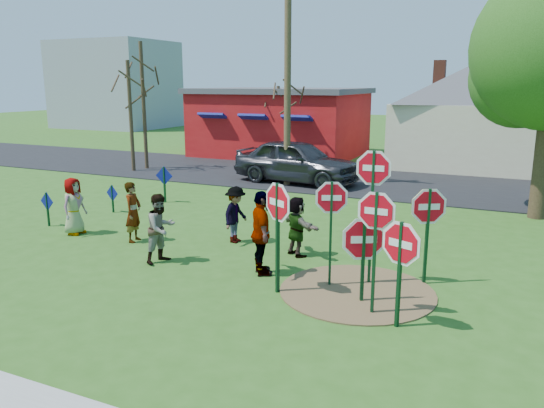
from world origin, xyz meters
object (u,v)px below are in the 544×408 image
(person_a, at_px, (74,206))
(utility_pole, at_px, (288,70))
(stop_sign_a, at_px, (278,213))
(person_b, at_px, (133,212))
(stop_sign_b, at_px, (373,183))
(suv, at_px, (297,161))
(stop_sign_d, at_px, (428,213))
(stop_sign_c, at_px, (376,225))

(person_a, relative_size, utility_pole, 0.18)
(stop_sign_a, xyz_separation_m, person_b, (-5.00, 1.67, -0.86))
(stop_sign_a, relative_size, stop_sign_b, 0.81)
(stop_sign_b, distance_m, person_a, 8.70)
(person_a, relative_size, suv, 0.30)
(stop_sign_d, height_order, utility_pole, utility_pole)
(stop_sign_a, bearing_deg, stop_sign_c, 23.87)
(stop_sign_b, relative_size, person_a, 1.84)
(stop_sign_d, xyz_separation_m, person_a, (-9.67, -0.20, -0.74))
(stop_sign_c, distance_m, suv, 13.17)
(stop_sign_d, relative_size, person_a, 1.36)
(person_a, distance_m, utility_pole, 10.37)
(stop_sign_b, distance_m, stop_sign_d, 1.35)
(stop_sign_b, xyz_separation_m, suv, (-5.75, 10.11, -1.24))
(stop_sign_c, distance_m, person_a, 9.25)
(stop_sign_d, bearing_deg, stop_sign_c, -138.50)
(stop_sign_d, bearing_deg, suv, 94.92)
(stop_sign_a, relative_size, stop_sign_c, 0.99)
(stop_sign_b, height_order, person_b, stop_sign_b)
(stop_sign_a, relative_size, utility_pole, 0.27)
(person_a, xyz_separation_m, person_b, (2.00, 0.12, 0.00))
(stop_sign_c, bearing_deg, stop_sign_a, 176.54)
(stop_sign_c, bearing_deg, person_a, 171.52)
(utility_pole, bearing_deg, stop_sign_b, -58.00)
(utility_pole, bearing_deg, person_a, -105.94)
(person_a, bearing_deg, stop_sign_d, -91.79)
(stop_sign_c, bearing_deg, utility_pole, 122.70)
(stop_sign_a, height_order, stop_sign_c, stop_sign_c)
(stop_sign_a, height_order, stop_sign_d, stop_sign_a)
(person_b, bearing_deg, person_a, 83.78)
(suv, bearing_deg, stop_sign_b, -143.51)
(person_a, bearing_deg, stop_sign_a, -105.46)
(stop_sign_d, xyz_separation_m, person_b, (-7.68, -0.08, -0.74))
(stop_sign_d, distance_m, suv, 11.83)
(person_a, xyz_separation_m, utility_pole, (2.64, 9.25, 3.89))
(stop_sign_b, distance_m, utility_pole, 11.50)
(stop_sign_b, relative_size, person_b, 1.84)
(stop_sign_a, bearing_deg, person_b, -168.59)
(stop_sign_c, xyz_separation_m, suv, (-6.20, 11.60, -0.76))
(stop_sign_a, height_order, stop_sign_b, stop_sign_b)
(stop_sign_d, bearing_deg, person_a, 150.75)
(stop_sign_a, distance_m, person_a, 7.22)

